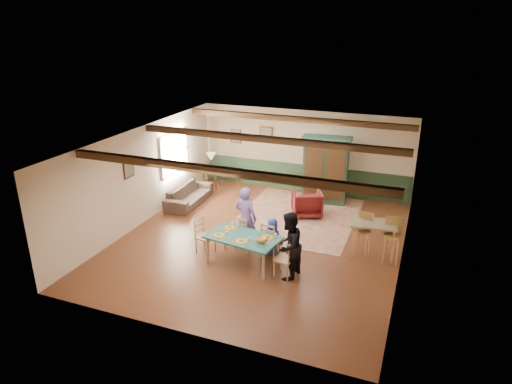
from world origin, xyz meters
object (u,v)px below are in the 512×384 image
(dining_chair_far_left, at_px, (244,232))
(bar_stool_left, at_px, (363,235))
(end_table, at_px, (212,179))
(armoire, at_px, (325,170))
(bar_stool_right, at_px, (392,241))
(dining_chair_far_right, at_px, (271,239))
(dining_table, at_px, (243,250))
(cat, at_px, (260,240))
(person_child, at_px, (272,237))
(counter_table, at_px, (372,239))
(dining_chair_end_left, at_px, (205,236))
(dining_chair_end_right, at_px, (284,258))
(armchair, at_px, (307,203))
(table_lamp, at_px, (211,162))
(person_woman, at_px, (289,246))
(person_man, at_px, (246,218))
(sofa, at_px, (189,195))

(dining_chair_far_left, distance_m, bar_stool_left, 2.88)
(end_table, distance_m, bar_stool_left, 6.25)
(armoire, height_order, bar_stool_right, armoire)
(armoire, bearing_deg, dining_chair_far_right, -101.07)
(dining_table, height_order, bar_stool_right, bar_stool_right)
(dining_chair_far_right, bearing_deg, cat, 100.37)
(person_child, xyz_separation_m, counter_table, (2.27, 0.77, -0.02))
(dining_chair_end_left, distance_m, cat, 1.63)
(dining_chair_end_right, bearing_deg, counter_table, 142.62)
(person_child, bearing_deg, armchair, -84.53)
(cat, relative_size, counter_table, 0.31)
(counter_table, bearing_deg, dining_chair_far_left, -166.45)
(person_child, relative_size, armoire, 0.45)
(dining_chair_far_right, relative_size, person_child, 0.95)
(dining_chair_far_left, relative_size, counter_table, 0.83)
(table_lamp, distance_m, counter_table, 6.46)
(person_woman, height_order, counter_table, person_woman)
(dining_chair_far_left, xyz_separation_m, table_lamp, (-2.72, 3.67, 0.48))
(dining_chair_far_right, xyz_separation_m, armoire, (0.40, 3.90, 0.60))
(armchair, height_order, bar_stool_right, bar_stool_right)
(dining_table, relative_size, person_man, 1.04)
(dining_chair_far_right, bearing_deg, dining_chair_end_right, 136.17)
(dining_chair_end_right, relative_size, counter_table, 0.83)
(person_child, bearing_deg, end_table, -38.06)
(dining_chair_end_left, distance_m, person_child, 1.63)
(dining_chair_far_left, relative_size, bar_stool_right, 0.80)
(person_child, bearing_deg, dining_chair_far_left, 5.71)
(person_child, relative_size, bar_stool_right, 0.85)
(dining_chair_far_right, bearing_deg, armoire, -86.97)
(dining_chair_far_left, bearing_deg, bar_stool_right, -161.77)
(sofa, bearing_deg, cat, -133.13)
(end_table, relative_size, bar_stool_right, 0.57)
(dining_chair_far_left, relative_size, dining_chair_end_right, 1.00)
(cat, relative_size, bar_stool_left, 0.31)
(person_man, distance_m, bar_stool_right, 3.51)
(dining_chair_end_left, xyz_separation_m, armchair, (1.70, 3.12, -0.06))
(person_woman, height_order, table_lamp, person_woman)
(cat, bearing_deg, armoire, 94.24)
(sofa, bearing_deg, bar_stool_right, -106.40)
(armoire, bearing_deg, dining_chair_far_left, -111.98)
(dining_chair_far_left, distance_m, dining_chair_end_left, 0.97)
(person_woman, bearing_deg, table_lamp, -128.98)
(sofa, bearing_deg, person_child, -124.18)
(cat, height_order, bar_stool_left, bar_stool_left)
(dining_table, xyz_separation_m, end_table, (-2.98, 4.39, -0.03))
(dining_chair_far_right, xyz_separation_m, dining_chair_end_left, (-1.54, -0.44, 0.00))
(dining_chair_end_right, xyz_separation_m, table_lamp, (-4.05, 4.56, 0.48))
(dining_table, distance_m, person_child, 0.85)
(dining_chair_far_left, bearing_deg, armchair, -100.62)
(person_man, bearing_deg, counter_table, -158.87)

